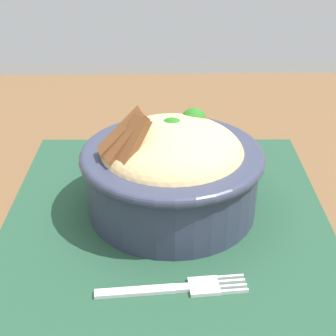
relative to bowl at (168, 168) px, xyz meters
The scene contains 4 objects.
table 0.16m from the bowl, ahead, with size 1.03×0.92×0.78m.
placemat 0.07m from the bowl, ahead, with size 0.44×0.34×0.00m, color #1E422D.
bowl is the anchor object (origin of this frame).
fork 0.13m from the bowl, ahead, with size 0.03×0.13×0.00m.
Camera 1 is at (0.39, -0.02, 1.09)m, focal length 54.99 mm.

